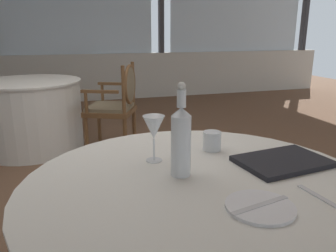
{
  "coord_description": "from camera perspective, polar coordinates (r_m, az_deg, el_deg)",
  "views": [
    {
      "loc": [
        -0.2,
        -2.43,
        1.24
      ],
      "look_at": [
        0.15,
        -1.27,
        0.9
      ],
      "focal_mm": 35.81,
      "sensor_mm": 36.0,
      "label": 1
    }
  ],
  "objects": [
    {
      "name": "menu_book",
      "position": [
        1.38,
        18.93,
        -5.71
      ],
      "size": [
        0.37,
        0.27,
        0.02
      ],
      "primitive_type": "cube",
      "rotation": [
        0.0,
        0.0,
        0.12
      ],
      "color": "black",
      "rests_on": "foreground_table"
    },
    {
      "name": "water_tumbler",
      "position": [
        1.45,
        7.49,
        -2.53
      ],
      "size": [
        0.08,
        0.08,
        0.08
      ],
      "primitive_type": "cylinder",
      "color": "white",
      "rests_on": "foreground_table"
    },
    {
      "name": "dining_chair_0_0",
      "position": [
        3.49,
        -8.53,
        4.26
      ],
      "size": [
        0.61,
        0.64,
        0.94
      ],
      "rotation": [
        0.0,
        0.0,
        9.0
      ],
      "color": "brown",
      "rests_on": "ground_plane"
    },
    {
      "name": "window_wall_far",
      "position": [
        6.33,
        -15.65,
        14.15
      ],
      "size": [
        10.18,
        0.14,
        2.81
      ],
      "color": "beige",
      "rests_on": "ground_plane"
    },
    {
      "name": "butter_knife",
      "position": [
        1.03,
        15.41,
        -12.86
      ],
      "size": [
        0.21,
        0.06,
        0.0
      ],
      "primitive_type": "cube",
      "rotation": [
        0.0,
        0.0,
        0.21
      ],
      "color": "silver",
      "rests_on": "foreground_table"
    },
    {
      "name": "side_plate",
      "position": [
        1.03,
        15.39,
        -13.12
      ],
      "size": [
        0.2,
        0.2,
        0.01
      ],
      "primitive_type": "cylinder",
      "color": "white",
      "rests_on": "foreground_table"
    },
    {
      "name": "ground_plane",
      "position": [
        2.73,
        -11.13,
        -11.56
      ],
      "size": [
        13.51,
        13.51,
        0.0
      ],
      "primitive_type": "plane",
      "color": "brown"
    },
    {
      "name": "water_bottle",
      "position": [
        1.17,
        2.23,
        -2.25
      ],
      "size": [
        0.07,
        0.07,
        0.33
      ],
      "color": "white",
      "rests_on": "foreground_table"
    },
    {
      "name": "background_table_0",
      "position": [
        3.9,
        -22.32,
        1.74
      ],
      "size": [
        1.1,
        1.1,
        0.75
      ],
      "color": "silver",
      "rests_on": "ground_plane"
    },
    {
      "name": "dinner_fork",
      "position": [
        1.15,
        24.88,
        -11.21
      ],
      "size": [
        0.03,
        0.2,
        0.0
      ],
      "primitive_type": "cube",
      "rotation": [
        0.0,
        0.0,
        1.65
      ],
      "color": "silver",
      "rests_on": "foreground_table"
    },
    {
      "name": "wine_glass",
      "position": [
        1.3,
        -2.45,
        -0.41
      ],
      "size": [
        0.09,
        0.09,
        0.18
      ],
      "color": "white",
      "rests_on": "foreground_table"
    }
  ]
}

